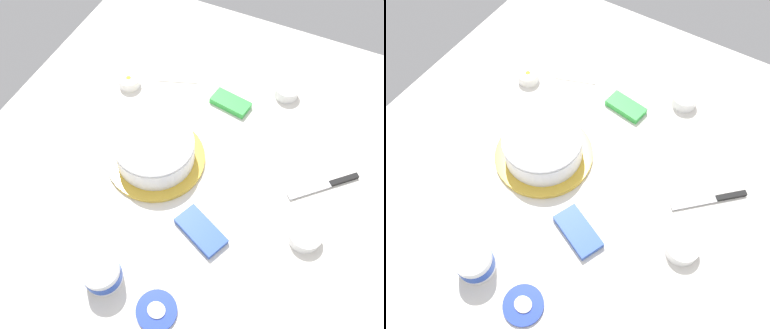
# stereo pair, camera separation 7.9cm
# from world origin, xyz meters

# --- Properties ---
(ground_plane) EXTENTS (1.54, 1.54, 0.00)m
(ground_plane) POSITION_xyz_m (0.00, 0.00, 0.00)
(ground_plane) COLOR silver
(frosted_cake) EXTENTS (0.31, 0.31, 0.11)m
(frosted_cake) POSITION_xyz_m (0.19, 0.02, 0.05)
(frosted_cake) COLOR gold
(frosted_cake) RESTS_ON ground_plane
(frosting_tub) EXTENTS (0.10, 0.10, 0.08)m
(frosting_tub) POSITION_xyz_m (0.13, 0.41, 0.04)
(frosting_tub) COLOR white
(frosting_tub) RESTS_ON ground_plane
(frosting_tub_lid) EXTENTS (0.11, 0.11, 0.02)m
(frosting_tub_lid) POSITION_xyz_m (-0.03, 0.43, 0.01)
(frosting_tub_lid) COLOR #233DAD
(frosting_tub_lid) RESTS_ON ground_plane
(spreading_knife) EXTENTS (0.18, 0.18, 0.01)m
(spreading_knife) POSITION_xyz_m (-0.34, -0.13, 0.01)
(spreading_knife) COLOR silver
(spreading_knife) RESTS_ON ground_plane
(sprinkle_bowl_rainbow) EXTENTS (0.09, 0.09, 0.04)m
(sprinkle_bowl_rainbow) POSITION_xyz_m (-0.32, 0.07, 0.02)
(sprinkle_bowl_rainbow) COLOR white
(sprinkle_bowl_rainbow) RESTS_ON ground_plane
(sprinkle_bowl_pink) EXTENTS (0.08, 0.08, 0.04)m
(sprinkle_bowl_pink) POSITION_xyz_m (-0.10, -0.42, 0.02)
(sprinkle_bowl_pink) COLOR white
(sprinkle_bowl_pink) RESTS_ON ground_plane
(sprinkle_bowl_yellow) EXTENTS (0.08, 0.08, 0.04)m
(sprinkle_bowl_yellow) POSITION_xyz_m (0.42, -0.23, 0.02)
(sprinkle_bowl_yellow) COLOR white
(sprinkle_bowl_yellow) RESTS_ON ground_plane
(candy_box_lower) EXTENTS (0.14, 0.09, 0.02)m
(candy_box_lower) POSITION_xyz_m (0.06, -0.29, 0.01)
(candy_box_lower) COLOR green
(candy_box_lower) RESTS_ON ground_plane
(candy_box_upper) EXTENTS (0.17, 0.13, 0.02)m
(candy_box_upper) POSITION_xyz_m (-0.05, 0.18, 0.01)
(candy_box_upper) COLOR #2D51B2
(candy_box_upper) RESTS_ON ground_plane
(paper_napkin) EXTENTS (0.19, 0.19, 0.01)m
(paper_napkin) POSITION_xyz_m (0.30, -0.38, 0.00)
(paper_napkin) COLOR white
(paper_napkin) RESTS_ON ground_plane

